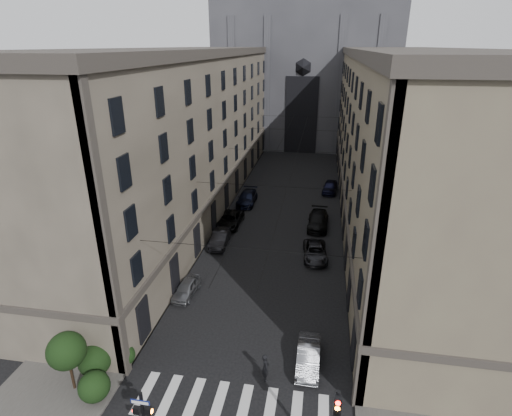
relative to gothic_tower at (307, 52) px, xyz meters
The scene contains 17 objects.
sidewalk_left 44.07m from the gothic_tower, 105.08° to the right, with size 7.00×80.00×0.15m, color #383533.
sidewalk_right 44.07m from the gothic_tower, 74.92° to the right, with size 7.00×80.00×0.15m, color #383533.
zebra_crossing 72.18m from the gothic_tower, 90.00° to the right, with size 11.00×3.20×0.01m, color beige.
building_left 42.07m from the gothic_tower, 109.04° to the right, with size 13.60×60.60×18.85m.
building_right 42.07m from the gothic_tower, 70.96° to the right, with size 13.60×60.60×18.85m.
gothic_tower is the anchor object (origin of this frame).
shrub_cluster 72.29m from the gothic_tower, 97.11° to the right, with size 3.90×4.40×3.90m.
tram_wires 40.72m from the gothic_tower, 90.00° to the right, with size 14.00×60.00×0.43m.
car_left_near 62.61m from the gothic_tower, 95.78° to the right, with size 1.52×3.77×1.28m, color slate.
car_left_midnear 53.84m from the gothic_tower, 96.24° to the right, with size 1.56×4.49×1.48m, color black.
car_left_midfar 49.34m from the gothic_tower, 96.93° to the right, with size 2.40×5.21×1.45m, color black.
car_left_far 42.72m from the gothic_tower, 97.31° to the right, with size 2.18×5.36×1.55m, color black.
car_right_near 68.39m from the gothic_tower, 86.36° to the right, with size 1.44×4.13×1.36m, color slate.
car_right_midnear 54.84m from the gothic_tower, 85.38° to the right, with size 2.23×4.83×1.34m, color black.
car_right_midfar 47.95m from the gothic_tower, 84.50° to the right, with size 2.23×5.49×1.59m, color black.
car_right_far 37.34m from the gothic_tower, 80.18° to the right, with size 1.88×4.67×1.59m, color black.
pedestrian 69.82m from the gothic_tower, 88.60° to the right, with size 0.69×0.46×1.90m, color black.
Camera 1 is at (4.23, -11.48, 19.20)m, focal length 28.00 mm.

